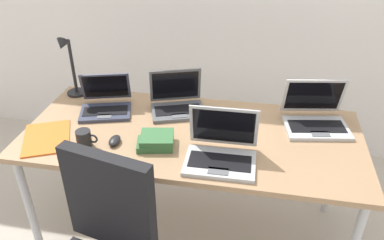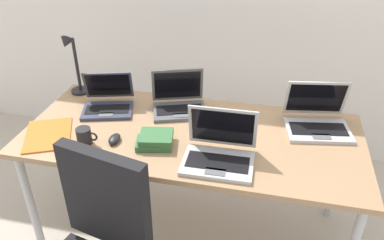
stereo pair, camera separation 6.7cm
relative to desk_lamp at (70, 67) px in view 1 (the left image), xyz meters
name	(u,v)px [view 1 (the left image)]	position (x,y,z in m)	size (l,w,h in m)	color
ground_plane	(192,230)	(0.80, -0.28, -0.94)	(12.00, 12.00, 0.00)	#B7AD9E
desk	(192,141)	(0.80, -0.28, -0.25)	(1.80, 0.80, 0.74)	#9E7A56
desk_lamp	(70,67)	(0.00, 0.00, 0.00)	(0.12, 0.18, 0.40)	black
laptop_mid_desk	(316,118)	(1.45, -0.08, -0.15)	(0.38, 0.35, 0.24)	#B7BABC
laptop_front_right	(106,104)	(0.26, -0.13, -0.15)	(0.35, 0.33, 0.21)	#33384C
laptop_by_keyboard	(221,151)	(0.98, -0.48, -0.15)	(0.34, 0.28, 0.25)	#B7BABC
laptop_back_left	(177,103)	(0.67, -0.05, -0.15)	(0.36, 0.33, 0.23)	#515459
computer_mouse	(115,141)	(0.43, -0.45, -0.18)	(0.06, 0.10, 0.03)	black
cell_phone	(231,130)	(1.01, -0.22, -0.19)	(0.06, 0.14, 0.01)	black
book_stack	(156,141)	(0.64, -0.43, -0.17)	(0.20, 0.18, 0.06)	#336638
paper_folder_mid_desk	(47,138)	(0.06, -0.47, -0.19)	(0.23, 0.31, 0.01)	orange
coffee_mug	(84,138)	(0.29, -0.49, -0.15)	(0.11, 0.08, 0.09)	black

